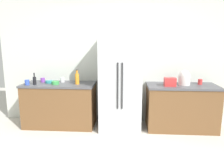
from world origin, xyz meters
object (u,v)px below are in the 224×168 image
object	(u,v)px
bowl_b	(49,82)
bowl_a	(55,83)
bottle_a	(35,80)
bottle_b	(77,78)
cup_d	(200,82)
cup_c	(43,80)
cup_b	(27,82)
toaster	(170,82)
refrigerator	(121,82)
rice_cooker	(184,78)
cup_a	(62,80)

from	to	relation	value
bowl_b	bowl_a	bearing A→B (deg)	-39.73
bottle_a	bottle_b	bearing A→B (deg)	6.53
bottle_b	cup_d	bearing A→B (deg)	3.48
bottle_a	bowl_b	bearing A→B (deg)	39.62
cup_c	cup_b	bearing A→B (deg)	-120.37
bowl_b	toaster	bearing A→B (deg)	-3.56
cup_b	cup_c	xyz separation A→B (m)	(0.19, 0.32, -0.01)
cup_b	cup_d	size ratio (longest dim) A/B	0.97
bottle_a	cup_b	world-z (taller)	bottle_a
refrigerator	bottle_a	xyz separation A→B (m)	(-1.69, -0.11, 0.04)
cup_b	cup_d	xyz separation A→B (m)	(3.39, 0.29, 0.00)
cup_c	bottle_a	bearing A→B (deg)	-101.89
rice_cooker	bowl_b	size ratio (longest dim) A/B	1.78
cup_b	bowl_b	size ratio (longest dim) A/B	0.61
toaster	bowl_b	bearing A→B (deg)	176.44
bottle_a	refrigerator	bearing A→B (deg)	3.81
refrigerator	rice_cooker	distance (m)	1.24
bottle_b	cup_c	world-z (taller)	bottle_b
toaster	cup_c	xyz separation A→B (m)	(-2.57, 0.23, -0.04)
cup_a	cup_b	bearing A→B (deg)	-149.95
cup_a	cup_c	xyz separation A→B (m)	(-0.41, -0.03, -0.01)
bottle_b	cup_a	distance (m)	0.42
cup_b	cup_d	distance (m)	3.40
refrigerator	cup_c	distance (m)	1.64
cup_a	cup_c	distance (m)	0.41
refrigerator	bowl_a	world-z (taller)	refrigerator
refrigerator	cup_a	bearing A→B (deg)	171.48
cup_c	bowl_b	bearing A→B (deg)	-25.38
toaster	bowl_a	bearing A→B (deg)	179.85
rice_cooker	bottle_b	world-z (taller)	same
bottle_a	cup_a	distance (m)	0.55
refrigerator	rice_cooker	xyz separation A→B (m)	(1.24, 0.06, 0.10)
bottle_b	cup_a	xyz separation A→B (m)	(-0.36, 0.20, -0.07)
cup_d	bowl_b	world-z (taller)	cup_d
bottle_a	cup_c	size ratio (longest dim) A/B	2.64
rice_cooker	bottle_a	world-z (taller)	rice_cooker
cup_b	cup_c	size ratio (longest dim) A/B	1.15
refrigerator	cup_a	size ratio (longest dim) A/B	18.67
bottle_b	cup_b	size ratio (longest dim) A/B	2.89
cup_b	cup_d	world-z (taller)	cup_d
cup_b	refrigerator	bearing A→B (deg)	5.10
cup_b	bowl_a	distance (m)	0.54
cup_a	cup_c	size ratio (longest dim) A/B	1.13
cup_a	cup_d	xyz separation A→B (m)	(2.79, -0.05, 0.00)
cup_c	bowl_b	distance (m)	0.19
refrigerator	cup_b	world-z (taller)	refrigerator
refrigerator	toaster	size ratio (longest dim) A/B	8.68
bottle_a	cup_d	xyz separation A→B (m)	(3.26, 0.24, -0.03)
rice_cooker	cup_c	xyz separation A→B (m)	(-2.87, 0.10, -0.10)
cup_c	refrigerator	bearing A→B (deg)	-5.48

